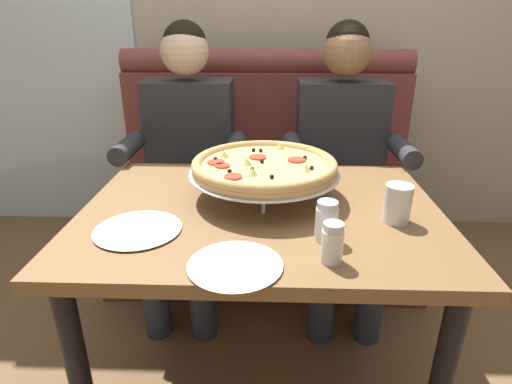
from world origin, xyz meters
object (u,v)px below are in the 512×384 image
(pizza, at_px, (264,166))
(plate_near_right, at_px, (138,228))
(drinking_glass, at_px, (397,205))
(plate_near_left, at_px, (235,263))
(diner_left, at_px, (187,153))
(shaker_parmesan, at_px, (332,245))
(shaker_pepper_flakes, at_px, (326,224))
(dining_table, at_px, (261,235))
(booth_bench, at_px, (265,194))
(diner_right, at_px, (342,155))

(pizza, distance_m, plate_near_right, 0.44)
(drinking_glass, bearing_deg, plate_near_right, -173.21)
(plate_near_left, bearing_deg, diner_left, 107.29)
(shaker_parmesan, relative_size, shaker_pepper_flakes, 0.94)
(plate_near_right, distance_m, drinking_glass, 0.74)
(shaker_parmesan, bearing_deg, plate_near_right, 165.02)
(dining_table, height_order, drinking_glass, drinking_glass)
(diner_left, distance_m, drinking_glass, 1.02)
(dining_table, bearing_deg, shaker_parmesan, -59.62)
(booth_bench, relative_size, diner_left, 1.22)
(dining_table, relative_size, drinking_glass, 9.89)
(shaker_parmesan, relative_size, plate_near_right, 0.43)
(diner_left, bearing_deg, pizza, -55.76)
(pizza, bearing_deg, plate_near_left, -98.10)
(diner_left, xyz_separation_m, shaker_pepper_flakes, (0.53, -0.81, 0.07))
(diner_right, height_order, plate_near_right, diner_right)
(shaker_pepper_flakes, bearing_deg, drinking_glass, 28.31)
(pizza, distance_m, shaker_pepper_flakes, 0.34)
(diner_left, height_order, plate_near_right, diner_left)
(diner_left, height_order, shaker_parmesan, diner_left)
(booth_bench, relative_size, shaker_pepper_flakes, 14.04)
(shaker_parmesan, distance_m, drinking_glass, 0.31)
(dining_table, distance_m, pizza, 0.22)
(dining_table, distance_m, shaker_parmesan, 0.38)
(booth_bench, bearing_deg, drinking_glass, -67.69)
(dining_table, xyz_separation_m, plate_near_left, (-0.05, -0.34, 0.11))
(booth_bench, bearing_deg, shaker_pepper_flakes, -80.68)
(diner_left, height_order, pizza, diner_left)
(booth_bench, relative_size, diner_right, 1.22)
(diner_left, distance_m, plate_near_left, 1.00)
(dining_table, bearing_deg, shaker_pepper_flakes, -47.79)
(plate_near_left, relative_size, plate_near_right, 0.95)
(diner_left, height_order, drinking_glass, diner_left)
(plate_near_left, bearing_deg, booth_bench, 87.49)
(diner_left, distance_m, shaker_pepper_flakes, 0.97)
(diner_left, relative_size, pizza, 2.60)
(booth_bench, relative_size, dining_table, 1.40)
(shaker_pepper_flakes, bearing_deg, plate_near_left, -148.53)
(diner_right, bearing_deg, booth_bench, 142.79)
(diner_left, relative_size, shaker_pepper_flakes, 11.48)
(drinking_glass, bearing_deg, dining_table, 168.80)
(shaker_parmesan, distance_m, plate_near_left, 0.24)
(dining_table, height_order, pizza, pizza)
(pizza, bearing_deg, drinking_glass, -23.71)
(plate_near_right, bearing_deg, diner_left, 90.80)
(shaker_pepper_flakes, bearing_deg, dining_table, 132.21)
(diner_left, height_order, plate_near_left, diner_left)
(plate_near_left, bearing_deg, shaker_pepper_flakes, 31.47)
(diner_right, height_order, shaker_parmesan, diner_right)
(diner_left, bearing_deg, shaker_parmesan, -60.17)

